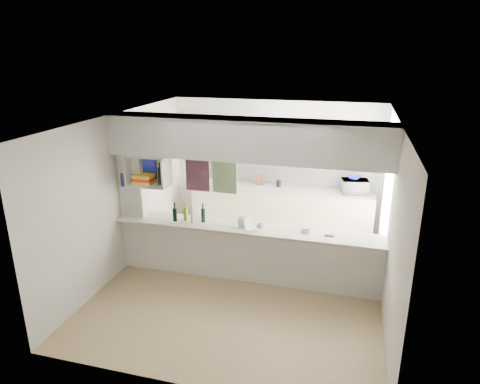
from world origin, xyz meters
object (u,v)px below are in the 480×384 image
(microwave, at_px, (355,187))
(wine_bottles, at_px, (189,214))
(dish_rack, at_px, (246,222))
(bowl, at_px, (354,178))

(microwave, height_order, wine_bottles, wine_bottles)
(dish_rack, relative_size, wine_bottles, 0.80)
(bowl, height_order, wine_bottles, wine_bottles)
(bowl, bearing_deg, dish_rack, -126.50)
(bowl, relative_size, dish_rack, 0.58)
(microwave, xyz_separation_m, bowl, (-0.04, 0.02, 0.17))
(wine_bottles, bearing_deg, microwave, 40.12)
(microwave, relative_size, bowl, 2.06)
(microwave, distance_m, dish_rack, 2.65)
(dish_rack, bearing_deg, microwave, 69.44)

